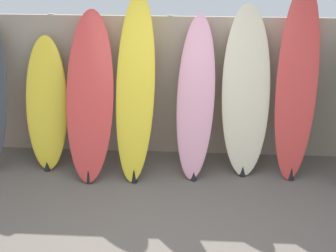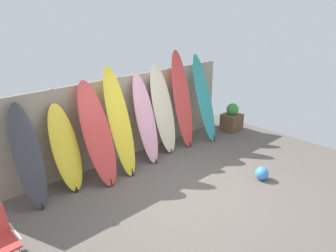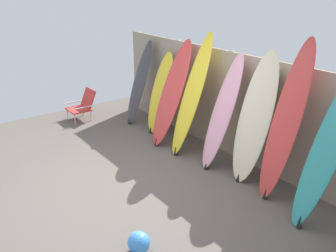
# 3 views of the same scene
# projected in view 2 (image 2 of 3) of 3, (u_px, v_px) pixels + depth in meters

# --- Properties ---
(ground) EXTENTS (7.68, 7.68, 0.00)m
(ground) POSITION_uv_depth(u_px,v_px,m) (188.00, 191.00, 5.97)
(ground) COLOR #5B544C
(fence_back) EXTENTS (6.08, 0.11, 1.80)m
(fence_back) POSITION_uv_depth(u_px,v_px,m) (121.00, 119.00, 7.02)
(fence_back) COLOR gray
(fence_back) RESTS_ON ground
(surfboard_charcoal_0) EXTENTS (0.48, 0.67, 1.74)m
(surfboard_charcoal_0) POSITION_uv_depth(u_px,v_px,m) (28.00, 158.00, 5.34)
(surfboard_charcoal_0) COLOR #38383D
(surfboard_charcoal_0) RESTS_ON ground
(surfboard_yellow_1) EXTENTS (0.54, 0.60, 1.59)m
(surfboard_yellow_1) POSITION_uv_depth(u_px,v_px,m) (66.00, 148.00, 5.84)
(surfboard_yellow_1) COLOR yellow
(surfboard_yellow_1) RESTS_ON ground
(surfboard_red_2) EXTENTS (0.57, 0.83, 1.92)m
(surfboard_red_2) POSITION_uv_depth(u_px,v_px,m) (97.00, 134.00, 6.05)
(surfboard_red_2) COLOR #D13D38
(surfboard_red_2) RESTS_ON ground
(surfboard_yellow_3) EXTENTS (0.52, 0.84, 2.11)m
(surfboard_yellow_3) POSITION_uv_depth(u_px,v_px,m) (120.00, 122.00, 6.39)
(surfboard_yellow_3) COLOR yellow
(surfboard_yellow_3) RESTS_ON ground
(surfboard_pink_4) EXTENTS (0.51, 0.75, 1.87)m
(surfboard_pink_4) POSITION_uv_depth(u_px,v_px,m) (146.00, 119.00, 6.92)
(surfboard_pink_4) COLOR pink
(surfboard_pink_4) RESTS_ON ground
(surfboard_cream_5) EXTENTS (0.59, 0.62, 1.98)m
(surfboard_cream_5) POSITION_uv_depth(u_px,v_px,m) (163.00, 110.00, 7.34)
(surfboard_cream_5) COLOR beige
(surfboard_cream_5) RESTS_ON ground
(surfboard_red_6) EXTENTS (0.53, 0.68, 2.24)m
(surfboard_red_6) POSITION_uv_depth(u_px,v_px,m) (182.00, 100.00, 7.63)
(surfboard_red_6) COLOR #D13D38
(surfboard_red_6) RESTS_ON ground
(surfboard_teal_7) EXTENTS (0.54, 0.90, 2.07)m
(surfboard_teal_7) POSITION_uv_depth(u_px,v_px,m) (204.00, 99.00, 8.05)
(surfboard_teal_7) COLOR teal
(surfboard_teal_7) RESTS_ON ground
(planter_box) EXTENTS (0.49, 0.43, 0.74)m
(planter_box) POSITION_uv_depth(u_px,v_px,m) (232.00, 119.00, 8.78)
(planter_box) COLOR brown
(planter_box) RESTS_ON ground
(beach_ball) EXTENTS (0.26, 0.26, 0.26)m
(beach_ball) POSITION_uv_depth(u_px,v_px,m) (262.00, 173.00, 6.34)
(beach_ball) COLOR #3F8CE5
(beach_ball) RESTS_ON ground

